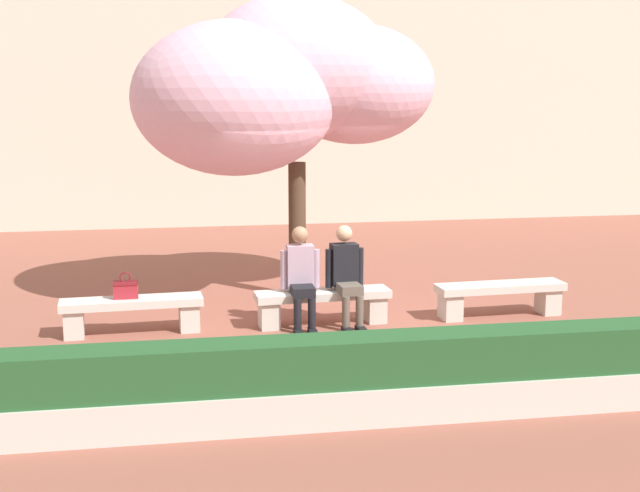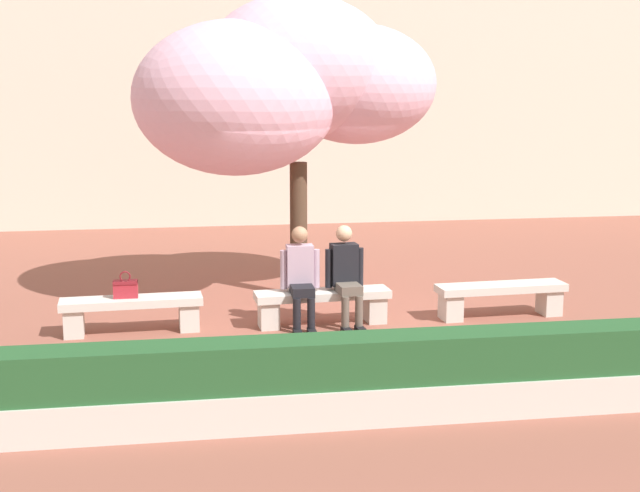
% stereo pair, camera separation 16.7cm
% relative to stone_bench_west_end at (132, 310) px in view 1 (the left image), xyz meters
% --- Properties ---
extents(ground_plane, '(100.00, 100.00, 0.00)m').
position_rel_stone_bench_west_end_xyz_m(ground_plane, '(2.42, 0.00, -0.30)').
color(ground_plane, '#8E5142').
extents(building_facade, '(28.00, 4.00, 7.71)m').
position_rel_stone_bench_west_end_xyz_m(building_facade, '(2.42, 10.37, 3.56)').
color(building_facade, beige).
rests_on(building_facade, ground).
extents(stone_bench_west_end, '(1.77, 0.51, 0.45)m').
position_rel_stone_bench_west_end_xyz_m(stone_bench_west_end, '(0.00, 0.00, 0.00)').
color(stone_bench_west_end, beige).
rests_on(stone_bench_west_end, ground).
extents(stone_bench_near_west, '(1.77, 0.51, 0.45)m').
position_rel_stone_bench_west_end_xyz_m(stone_bench_near_west, '(2.42, 0.00, 0.00)').
color(stone_bench_near_west, beige).
rests_on(stone_bench_near_west, ground).
extents(stone_bench_center, '(1.77, 0.51, 0.45)m').
position_rel_stone_bench_west_end_xyz_m(stone_bench_center, '(4.83, 0.00, 0.00)').
color(stone_bench_center, beige).
rests_on(stone_bench_center, ground).
extents(person_seated_left, '(0.51, 0.68, 1.29)m').
position_rel_stone_bench_west_end_xyz_m(person_seated_left, '(2.13, -0.05, 0.40)').
color(person_seated_left, black).
rests_on(person_seated_left, ground).
extents(person_seated_right, '(0.51, 0.70, 1.29)m').
position_rel_stone_bench_west_end_xyz_m(person_seated_right, '(2.71, -0.05, 0.40)').
color(person_seated_right, black).
rests_on(person_seated_right, ground).
extents(handbag, '(0.30, 0.15, 0.34)m').
position_rel_stone_bench_west_end_xyz_m(handbag, '(-0.07, 0.02, 0.28)').
color(handbag, '#A3232D').
rests_on(handbag, stone_bench_west_end).
extents(cherry_tree_main, '(4.38, 3.19, 4.32)m').
position_rel_stone_bench_west_end_xyz_m(cherry_tree_main, '(2.16, 1.58, 2.76)').
color(cherry_tree_main, '#473323').
rests_on(cherry_tree_main, ground).
extents(planter_hedge_foreground, '(10.46, 0.50, 0.80)m').
position_rel_stone_bench_west_end_xyz_m(planter_hedge_foreground, '(2.42, -3.34, 0.08)').
color(planter_hedge_foreground, beige).
rests_on(planter_hedge_foreground, ground).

